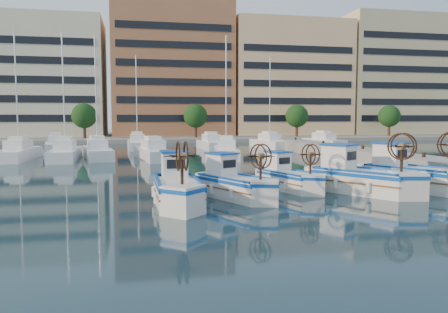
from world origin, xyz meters
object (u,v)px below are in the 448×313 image
fishing_boat_d (359,176)px  fishing_boat_e (409,173)px  fishing_boat_a (177,186)px  fishing_boat_b (234,183)px  fishing_boat_c (288,177)px

fishing_boat_d → fishing_boat_e: size_ratio=0.98×
fishing_boat_a → fishing_boat_b: fishing_boat_a is taller
fishing_boat_b → fishing_boat_d: 6.53m
fishing_boat_a → fishing_boat_c: (6.17, 2.80, -0.10)m
fishing_boat_a → fishing_boat_c: bearing=23.5°
fishing_boat_a → fishing_boat_d: size_ratio=0.92×
fishing_boat_b → fishing_boat_e: size_ratio=0.85×
fishing_boat_b → fishing_boat_d: bearing=-24.9°
fishing_boat_a → fishing_boat_b: size_ratio=1.05×
fishing_boat_c → fishing_boat_d: bearing=-46.9°
fishing_boat_b → fishing_boat_d: size_ratio=0.87×
fishing_boat_b → fishing_boat_e: fishing_boat_e is taller
fishing_boat_a → fishing_boat_e: size_ratio=0.90×
fishing_boat_a → fishing_boat_e: (12.55, 1.66, 0.06)m
fishing_boat_e → fishing_boat_a: bearing=161.4°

